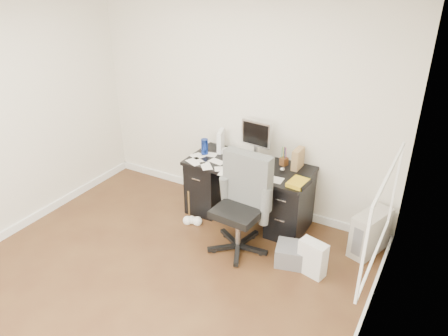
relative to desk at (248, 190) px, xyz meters
The scene contains 18 objects.
ground 1.73m from the desk, 100.29° to the right, with size 4.00×4.00×0.00m, color #432515.
room_shell 2.07m from the desk, 99.37° to the right, with size 4.02×4.02×2.71m.
desk is the anchor object (origin of this frame).
loose_papers 0.41m from the desk, 165.47° to the right, with size 1.10×0.60×0.00m, color white, non-canonical shape.
lcd_monitor 0.62m from the desk, 92.32° to the left, with size 0.39×0.22×0.49m, color #B2B2B7, non-canonical shape.
keyboard 0.37m from the desk, 30.49° to the right, with size 0.40×0.14×0.02m, color black.
computer_mouse 0.57m from the desk, ahead, with size 0.06×0.06×0.06m, color #B2B2B7.
travel_mug 0.76m from the desk, behind, with size 0.09×0.09×0.20m, color navy.
white_binder 0.71m from the desk, 160.05° to the left, with size 0.11×0.23×0.27m, color white.
magazine_file 0.74m from the desk, 19.46° to the left, with size 0.10×0.21×0.24m, color #9E7B4C.
pen_cup 0.62m from the desk, 27.04° to the left, with size 0.10×0.10×0.23m, color brown, non-canonical shape.
yellow_book 0.80m from the desk, 14.82° to the right, with size 0.20×0.25×0.04m, color gold.
paper_remote 0.48m from the desk, 103.14° to the right, with size 0.28×0.22×0.02m, color white, non-canonical shape.
office_chair 0.67m from the desk, 72.94° to the right, with size 0.63×0.63×1.12m, color #4D4F4D, non-canonical shape.
pc_tower 1.48m from the desk, ahead, with size 0.22×0.50×0.50m, color #B4AEA3.
shopping_bag 1.24m from the desk, 30.36° to the right, with size 0.29×0.20×0.39m, color silver.
wicker_basket 0.63m from the desk, behind, with size 0.34×0.34×0.34m, color #493115.
desk_printer 1.03m from the desk, 33.81° to the right, with size 0.36×0.30×0.21m, color slate.
Camera 1 is at (2.32, -2.54, 3.03)m, focal length 35.00 mm.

